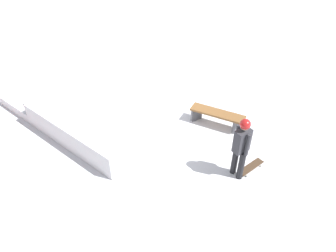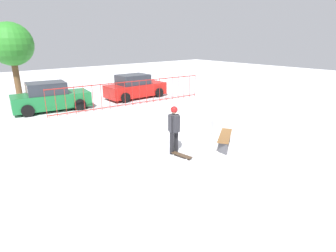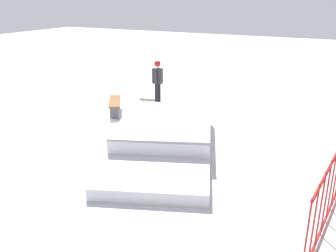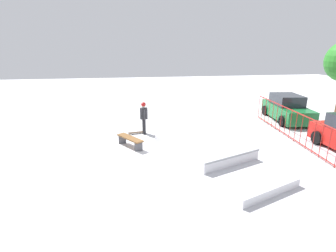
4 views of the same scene
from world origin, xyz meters
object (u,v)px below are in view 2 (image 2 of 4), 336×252
Objects in this scene: parked_car_red at (135,87)px; distant_tree at (11,45)px; skater at (174,126)px; park_bench at (225,138)px; skateboard at (182,155)px; parked_car_green at (50,98)px; skate_ramp at (202,113)px.

parked_car_red is 0.84× the size of distant_tree.
park_bench is at bearing -117.48° from skater.
skateboard is 0.19× the size of parked_car_green.
skateboard is at bearing -113.92° from parked_car_red.
distant_tree reaches higher than skater.
skate_ramp is at bearing -63.97° from skateboard.
skateboard is 1.95m from park_bench.
skateboard is at bearing -165.86° from skate_ramp.
distant_tree reaches higher than park_bench.
distant_tree reaches higher than parked_car_red.
skater is 1.11× the size of park_bench.
skater is 1.04m from skateboard.
skater is 0.42× the size of parked_car_red.
parked_car_red is (4.18, 8.88, -0.28)m from skater.
skater is 13.80m from distant_tree.
skateboard is 0.20× the size of parked_car_red.
parked_car_green is at bearing -80.65° from distant_tree.
skateboard is 10.26m from parked_car_red.
park_bench is at bearing -74.50° from distant_tree.
skateboard is at bearing 170.94° from skater.
skate_ramp is 8.59m from parked_car_green.
parked_car_red reaches higher than park_bench.
parked_car_red is at bearing 76.55° from park_bench.
skater reaches higher than parked_car_red.
park_bench is (1.90, -0.33, 0.28)m from skateboard.
skateboard is at bearing -81.65° from distant_tree.
distant_tree reaches higher than skate_ramp.
skater is at bearing -13.50° from skateboard.
parked_car_green is 1.04× the size of parked_car_red.
parked_car_red is (2.31, 9.66, 0.37)m from park_bench.
park_bench is 0.38× the size of parked_car_red.
skateboard is 14.43m from distant_tree.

